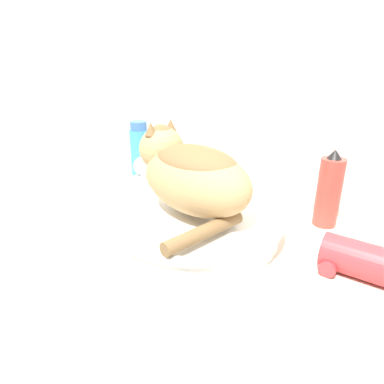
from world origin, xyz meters
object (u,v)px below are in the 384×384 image
spray_bottle_trigger (329,191)px  cream_tube (204,309)px  mouthwash_bottle (140,149)px  hair_dryer (361,261)px  cat (191,173)px  faucet (145,176)px

spray_bottle_trigger → cream_tube: bearing=-97.2°
spray_bottle_trigger → mouthwash_bottle: bearing=-180.0°
mouthwash_bottle → hair_dryer: bearing=-13.1°
mouthwash_bottle → hair_dryer: (0.74, -0.17, -0.05)m
spray_bottle_trigger → cream_tube: (-0.05, -0.43, -0.07)m
cat → faucet: size_ratio=2.29×
mouthwash_bottle → hair_dryer: size_ratio=1.11×
cat → spray_bottle_trigger: cat is taller
faucet → cream_tube: bearing=-18.1°
cat → spray_bottle_trigger: 0.33m
mouthwash_bottle → cat: bearing=-30.4°
cat → cream_tube: (0.18, -0.21, -0.13)m
cat → cream_tube: size_ratio=2.16×
faucet → spray_bottle_trigger: 0.47m
mouthwash_bottle → cream_tube: size_ratio=1.23×
faucet → cream_tube: 0.48m
cream_tube → hair_dryer: 0.31m
cat → faucet: bearing=-8.1°
mouthwash_bottle → cream_tube: 0.72m
faucet → cream_tube: faucet is taller
mouthwash_bottle → spray_bottle_trigger: spray_bottle_trigger is taller
mouthwash_bottle → spray_bottle_trigger: bearing=0.0°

